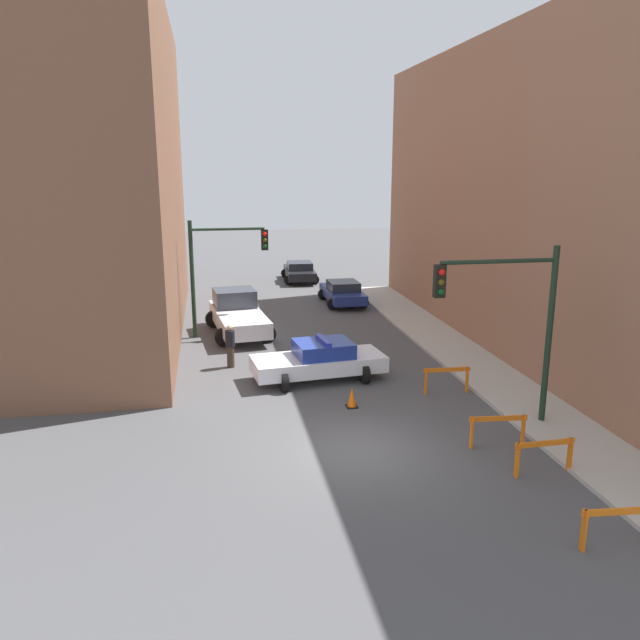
{
  "coord_description": "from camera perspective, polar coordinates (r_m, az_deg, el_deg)",
  "views": [
    {
      "loc": [
        -3.66,
        -15.1,
        7.48
      ],
      "look_at": [
        0.13,
        5.98,
        2.16
      ],
      "focal_mm": 35.0,
      "sensor_mm": 36.0,
      "label": 1
    }
  ],
  "objects": [
    {
      "name": "parked_car_mid",
      "position": [
        41.48,
        -1.88,
        4.49
      ],
      "size": [
        2.4,
        4.38,
        1.31
      ],
      "rotation": [
        0.0,
        0.0,
        -0.05
      ],
      "color": "black",
      "rests_on": "ground_plane"
    },
    {
      "name": "building_corner_left",
      "position": [
        30.27,
        -26.79,
        11.72
      ],
      "size": [
        14.0,
        20.0,
        14.14
      ],
      "color": "brown",
      "rests_on": "ground_plane"
    },
    {
      "name": "pedestrian_crossing",
      "position": [
        23.86,
        -8.21,
        -2.31
      ],
      "size": [
        0.41,
        0.41,
        1.66
      ],
      "rotation": [
        0.0,
        0.0,
        4.87
      ],
      "color": "#382D23",
      "rests_on": "ground_plane"
    },
    {
      "name": "police_car",
      "position": [
        22.31,
        -0.04,
        -3.69
      ],
      "size": [
        4.87,
        2.69,
        1.52
      ],
      "rotation": [
        0.0,
        0.0,
        1.68
      ],
      "color": "white",
      "rests_on": "ground_plane"
    },
    {
      "name": "ground_plane",
      "position": [
        17.24,
        3.16,
        -11.78
      ],
      "size": [
        120.0,
        120.0,
        0.0
      ],
      "primitive_type": "plane",
      "color": "#4C4C4F"
    },
    {
      "name": "traffic_light_near",
      "position": [
        18.37,
        17.27,
        0.89
      ],
      "size": [
        3.64,
        0.35,
        5.2
      ],
      "color": "black",
      "rests_on": "sidewalk_right"
    },
    {
      "name": "barrier_front",
      "position": [
        14.3,
        25.69,
        -16.24
      ],
      "size": [
        1.6,
        0.28,
        0.9
      ],
      "rotation": [
        0.0,
        0.0,
        -0.08
      ],
      "color": "orange",
      "rests_on": "ground_plane"
    },
    {
      "name": "building_right",
      "position": [
        28.74,
        26.67,
        10.12
      ],
      "size": [
        12.0,
        28.0,
        12.58
      ],
      "color": "#93664C",
      "rests_on": "ground_plane"
    },
    {
      "name": "traffic_light_far",
      "position": [
        27.76,
        -9.39,
        5.3
      ],
      "size": [
        3.44,
        0.35,
        5.2
      ],
      "color": "black",
      "rests_on": "ground_plane"
    },
    {
      "name": "sidewalk_right",
      "position": [
        19.5,
        21.44,
        -9.44
      ],
      "size": [
        2.4,
        44.0,
        0.12
      ],
      "color": "#B2ADA3",
      "rests_on": "ground_plane"
    },
    {
      "name": "barrier_corner",
      "position": [
        21.44,
        11.5,
        -5.02
      ],
      "size": [
        1.6,
        0.24,
        0.9
      ],
      "rotation": [
        0.0,
        0.0,
        -0.06
      ],
      "color": "orange",
      "rests_on": "ground_plane"
    },
    {
      "name": "parked_car_near",
      "position": [
        34.52,
        2.09,
        2.56
      ],
      "size": [
        2.3,
        4.31,
        1.31
      ],
      "rotation": [
        0.0,
        0.0,
        0.01
      ],
      "color": "navy",
      "rests_on": "ground_plane"
    },
    {
      "name": "white_truck",
      "position": [
        28.61,
        -7.53,
        0.53
      ],
      "size": [
        3.04,
        5.59,
        1.9
      ],
      "rotation": [
        0.0,
        0.0,
        0.11
      ],
      "color": "silver",
      "rests_on": "ground_plane"
    },
    {
      "name": "barrier_back",
      "position": [
        17.81,
        15.95,
        -9.29
      ],
      "size": [
        1.6,
        0.29,
        0.9
      ],
      "rotation": [
        0.0,
        0.0,
        -0.09
      ],
      "color": "orange",
      "rests_on": "ground_plane"
    },
    {
      "name": "barrier_mid",
      "position": [
        16.68,
        19.82,
        -11.23
      ],
      "size": [
        1.6,
        0.2,
        0.9
      ],
      "rotation": [
        0.0,
        0.0,
        0.03
      ],
      "color": "orange",
      "rests_on": "ground_plane"
    },
    {
      "name": "traffic_cone",
      "position": [
        19.97,
        2.93,
        -7.1
      ],
      "size": [
        0.36,
        0.36,
        0.66
      ],
      "color": "black",
      "rests_on": "ground_plane"
    }
  ]
}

